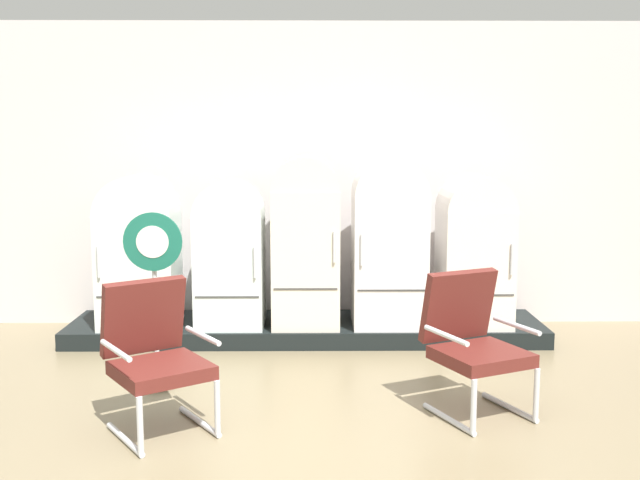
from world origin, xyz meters
name	(u,v)px	position (x,y,z in m)	size (l,w,h in m)	color
back_wall	(306,174)	(0.00, 3.66, 1.55)	(11.76, 0.12, 3.07)	silver
display_plinth	(306,329)	(0.00, 3.02, 0.08)	(4.53, 0.95, 0.16)	black
refrigerator_0	(139,248)	(-1.56, 2.89, 0.90)	(0.70, 0.63, 1.42)	silver
refrigerator_1	(230,250)	(-0.71, 2.88, 0.88)	(0.63, 0.62, 1.37)	white
refrigerator_2	(306,236)	(0.00, 2.94, 1.01)	(0.63, 0.72, 1.59)	silver
refrigerator_3	(389,237)	(0.78, 2.91, 0.99)	(0.68, 0.68, 1.58)	white
refrigerator_4	(474,246)	(1.59, 2.94, 0.91)	(0.64, 0.72, 1.42)	silver
armchair_left	(155,351)	(-0.98, 0.77, 0.53)	(0.84, 0.86, 0.99)	silver
armchair_right	(472,338)	(1.19, 1.07, 0.53)	(0.80, 0.84, 0.99)	silver
sign_stand	(155,304)	(-1.15, 1.62, 0.66)	(0.45, 0.32, 1.37)	#2D2D30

